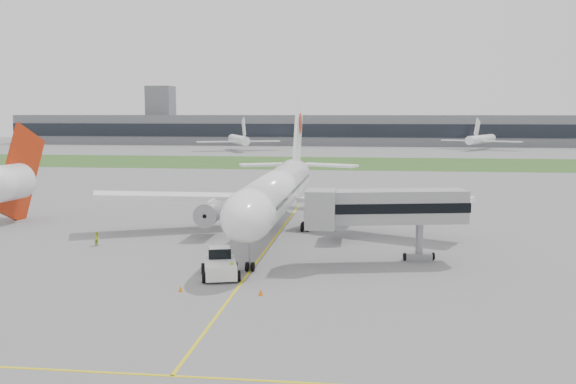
# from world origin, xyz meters

# --- Properties ---
(ground) EXTENTS (600.00, 600.00, 0.00)m
(ground) POSITION_xyz_m (0.00, 0.00, 0.00)
(ground) COLOR gray
(ground) RESTS_ON ground
(apron_markings) EXTENTS (70.00, 70.00, 0.04)m
(apron_markings) POSITION_xyz_m (0.00, -5.00, 0.00)
(apron_markings) COLOR yellow
(apron_markings) RESTS_ON ground
(grass_strip) EXTENTS (600.00, 50.00, 0.02)m
(grass_strip) POSITION_xyz_m (0.00, 120.00, 0.01)
(grass_strip) COLOR #2B5520
(grass_strip) RESTS_ON ground
(terminal_building) EXTENTS (320.00, 22.30, 14.00)m
(terminal_building) POSITION_xyz_m (0.00, 229.87, 7.00)
(terminal_building) COLOR gray
(terminal_building) RESTS_ON ground
(control_tower) EXTENTS (12.00, 12.00, 56.00)m
(control_tower) POSITION_xyz_m (-90.00, 232.00, 0.00)
(control_tower) COLOR gray
(control_tower) RESTS_ON ground
(airliner) EXTENTS (48.13, 53.95, 17.88)m
(airliner) POSITION_xyz_m (0.00, 4.87, 5.66)
(airliner) COLOR white
(airliner) RESTS_ON ground
(pushback_tug) EXTENTS (4.52, 5.66, 2.60)m
(pushback_tug) POSITION_xyz_m (-2.42, -17.27, 1.20)
(pushback_tug) COLOR white
(pushback_tug) RESTS_ON ground
(jet_bridge) EXTENTS (16.36, 7.70, 7.66)m
(jet_bridge) POSITION_xyz_m (12.47, -9.74, 5.67)
(jet_bridge) COLOR #959698
(jet_bridge) RESTS_ON ground
(safety_cone_left) EXTENTS (0.38, 0.38, 0.52)m
(safety_cone_left) POSITION_xyz_m (-4.61, -22.75, 0.26)
(safety_cone_left) COLOR orange
(safety_cone_left) RESTS_ON ground
(safety_cone_right) EXTENTS (0.43, 0.43, 0.59)m
(safety_cone_right) POSITION_xyz_m (2.40, -23.01, 0.29)
(safety_cone_right) COLOR orange
(safety_cone_right) RESTS_ON ground
(ground_crew_near) EXTENTS (0.78, 0.63, 1.86)m
(ground_crew_near) POSITION_xyz_m (-0.94, -18.95, 0.93)
(ground_crew_near) COLOR #8FD323
(ground_crew_near) RESTS_ON ground
(ground_crew_far) EXTENTS (0.79, 0.92, 1.66)m
(ground_crew_far) POSITION_xyz_m (-19.62, -5.37, 0.83)
(ground_crew_far) COLOR #B7D022
(ground_crew_far) RESTS_ON ground
(distant_aircraft_left) EXTENTS (41.89, 39.72, 12.74)m
(distant_aircraft_left) POSITION_xyz_m (-40.15, 177.26, 0.00)
(distant_aircraft_left) COLOR white
(distant_aircraft_left) RESTS_ON ground
(distant_aircraft_right) EXTENTS (42.31, 40.66, 12.51)m
(distant_aircraft_right) POSITION_xyz_m (57.07, 196.09, 0.00)
(distant_aircraft_right) COLOR white
(distant_aircraft_right) RESTS_ON ground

